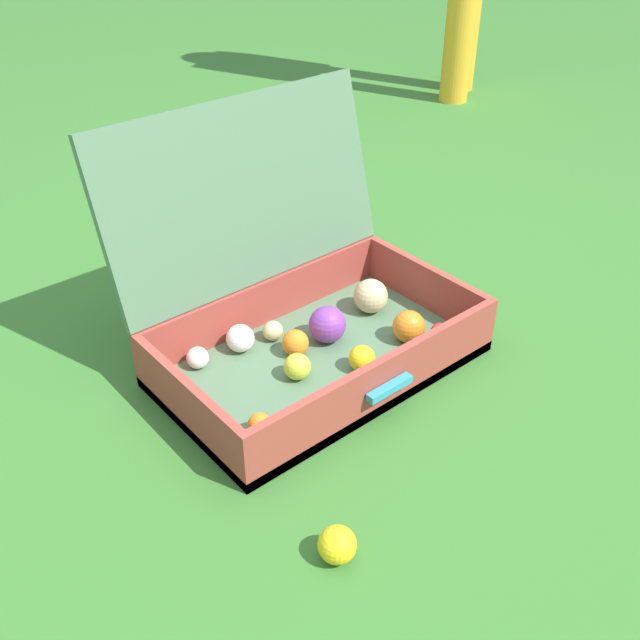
# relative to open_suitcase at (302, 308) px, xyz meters

# --- Properties ---
(ground_plane) EXTENTS (16.00, 16.00, 0.00)m
(ground_plane) POSITION_rel_open_suitcase_xyz_m (-0.02, -0.00, -0.12)
(ground_plane) COLOR #336B28
(open_suitcase) EXTENTS (0.67, 0.54, 0.52)m
(open_suitcase) POSITION_rel_open_suitcase_xyz_m (0.00, 0.00, 0.00)
(open_suitcase) COLOR #4C7051
(open_suitcase) RESTS_ON ground
(stray_ball_on_grass) EXTENTS (0.06, 0.06, 0.06)m
(stray_ball_on_grass) POSITION_rel_open_suitcase_xyz_m (-0.31, -0.47, -0.09)
(stray_ball_on_grass) COLOR yellow
(stray_ball_on_grass) RESTS_ON ground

